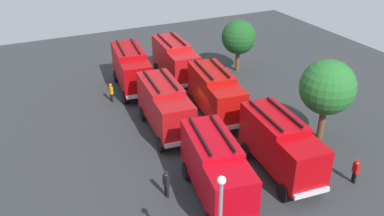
% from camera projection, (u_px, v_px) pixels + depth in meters
% --- Properties ---
extents(ground_plane, '(54.16, 54.16, 0.00)m').
position_uv_depth(ground_plane, '(192.00, 124.00, 33.31)').
color(ground_plane, '#2D3033').
extents(fire_truck_0, '(7.44, 3.47, 3.88)m').
position_uv_depth(fire_truck_0, '(131.00, 68.00, 38.16)').
color(fire_truck_0, '#A9070B').
rests_on(fire_truck_0, ground).
extents(fire_truck_1, '(7.37, 3.22, 3.88)m').
position_uv_depth(fire_truck_1, '(165.00, 105.00, 31.41)').
color(fire_truck_1, '#A91014').
rests_on(fire_truck_1, ground).
extents(fire_truck_2, '(7.51, 3.71, 3.88)m').
position_uv_depth(fire_truck_2, '(216.00, 167.00, 24.36)').
color(fire_truck_2, '#B90511').
rests_on(fire_truck_2, ground).
extents(fire_truck_3, '(7.35, 3.14, 3.88)m').
position_uv_depth(fire_truck_3, '(175.00, 59.00, 40.07)').
color(fire_truck_3, red).
rests_on(fire_truck_3, ground).
extents(fire_truck_4, '(7.45, 3.47, 3.88)m').
position_uv_depth(fire_truck_4, '(216.00, 92.00, 33.45)').
color(fire_truck_4, '#AE0D0B').
rests_on(fire_truck_4, ground).
extents(fire_truck_5, '(7.39, 3.28, 3.88)m').
position_uv_depth(fire_truck_5, '(281.00, 144.00, 26.63)').
color(fire_truck_5, '#AF060D').
rests_on(fire_truck_5, ground).
extents(firefighter_0, '(0.47, 0.34, 1.80)m').
position_uv_depth(firefighter_0, '(166.00, 183.00, 24.88)').
color(firefighter_0, black).
rests_on(firefighter_0, ground).
extents(firefighter_1, '(0.42, 0.48, 1.72)m').
position_uv_depth(firefighter_1, '(182.00, 99.00, 35.08)').
color(firefighter_1, black).
rests_on(firefighter_1, ground).
extents(firefighter_2, '(0.45, 0.30, 1.66)m').
position_uv_depth(firefighter_2, '(111.00, 92.00, 36.40)').
color(firefighter_2, black).
rests_on(firefighter_2, ground).
extents(firefighter_4, '(0.45, 0.30, 1.67)m').
position_uv_depth(firefighter_4, '(356.00, 170.00, 26.16)').
color(firefighter_4, black).
rests_on(firefighter_4, ground).
extents(tree_0, '(3.41, 3.41, 5.29)m').
position_uv_depth(tree_0, '(239.00, 37.00, 41.55)').
color(tree_0, brown).
rests_on(tree_0, ground).
extents(tree_1, '(3.98, 3.98, 6.16)m').
position_uv_depth(tree_1, '(327.00, 88.00, 29.49)').
color(tree_1, brown).
rests_on(tree_1, ground).
extents(traffic_cone_0, '(0.48, 0.48, 0.69)m').
position_uv_depth(traffic_cone_0, '(304.00, 150.00, 29.22)').
color(traffic_cone_0, '#F2600C').
rests_on(traffic_cone_0, ground).
extents(traffic_cone_1, '(0.47, 0.47, 0.67)m').
position_uv_depth(traffic_cone_1, '(247.00, 118.00, 33.42)').
color(traffic_cone_1, '#F2600C').
rests_on(traffic_cone_1, ground).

